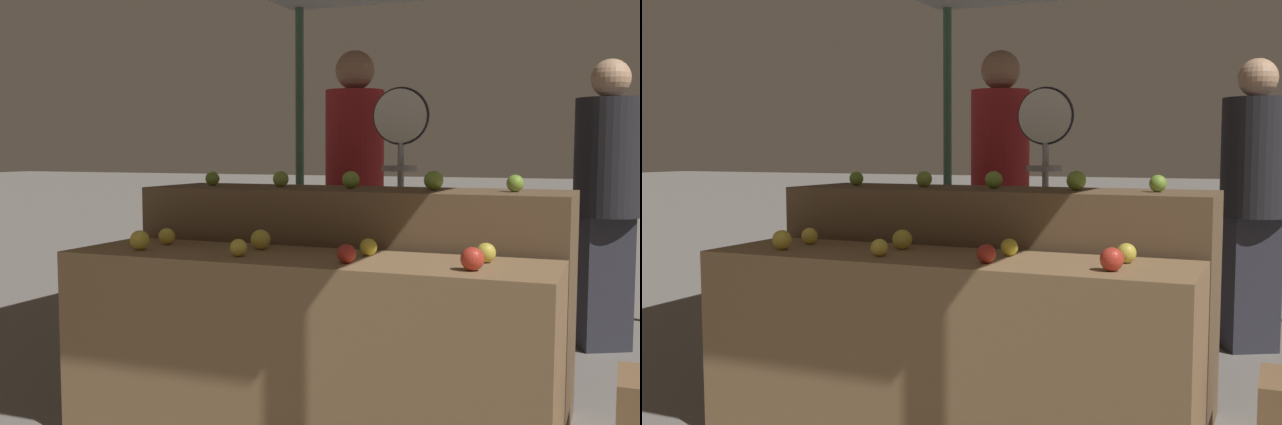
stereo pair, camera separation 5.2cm
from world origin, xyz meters
The scene contains 18 objects.
display_counter_front centered at (0.00, 0.00, 0.40)m, with size 2.00×0.55×0.80m, color olive.
display_counter_back centered at (0.00, 0.60, 0.52)m, with size 2.00×0.55×1.04m, color brown.
apple_front_0 centered at (-0.71, -0.10, 0.84)m, with size 0.08×0.08×0.08m, color yellow.
apple_front_1 centered at (-0.23, -0.11, 0.83)m, with size 0.07×0.07×0.07m, color yellow.
apple_front_2 centered at (0.23, -0.12, 0.84)m, with size 0.07×0.07×0.07m, color #B72D23.
apple_front_3 centered at (0.70, -0.11, 0.84)m, with size 0.08×0.08×0.08m, color red.
apple_front_4 centered at (-0.71, 0.10, 0.84)m, with size 0.07×0.07×0.07m, color yellow.
apple_front_5 centered at (-0.24, 0.11, 0.84)m, with size 0.09×0.09×0.09m, color gold.
apple_front_6 centered at (0.25, 0.10, 0.83)m, with size 0.07×0.07×0.07m, color gold.
apple_front_7 centered at (0.71, 0.10, 0.84)m, with size 0.08×0.08×0.08m, color gold.
apple_back_0 centered at (-0.76, 0.60, 1.08)m, with size 0.07×0.07×0.07m, color #7AA338.
apple_back_1 centered at (-0.38, 0.60, 1.08)m, with size 0.08×0.08×0.08m, color #8EB247.
apple_back_2 centered at (-0.01, 0.60, 1.08)m, with size 0.08×0.08×0.08m, color #84AD3D.
apple_back_3 centered at (0.39, 0.61, 1.08)m, with size 0.09×0.09×0.09m, color #84AD3D.
apple_back_4 centered at (0.75, 0.60, 1.08)m, with size 0.08×0.08×0.08m, color #7AA338.
produce_scale centered at (0.03, 1.27, 1.16)m, with size 0.32×0.20×1.57m.
person_vendor_at_scale centered at (-0.35, 1.60, 1.06)m, with size 0.47×0.47×1.82m.
person_customer_left centered at (1.09, 2.10, 1.01)m, with size 0.54×0.54×1.76m.
Camera 1 is at (1.20, -2.73, 1.23)m, focal length 42.00 mm.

